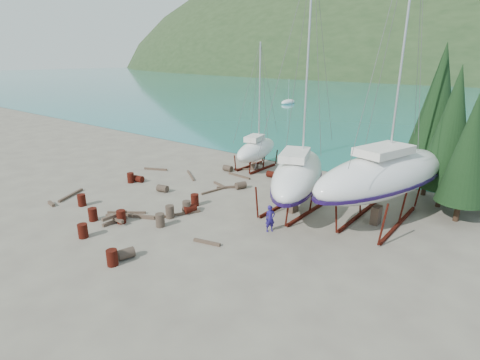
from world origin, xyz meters
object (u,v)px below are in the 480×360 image
Objects in this scene: small_sailboat_shore at (256,149)px; large_sailboat_near at (298,174)px; large_sailboat_far at (384,174)px; worker at (270,219)px.

large_sailboat_near is at bearing -50.81° from small_sailboat_shore.
small_sailboat_shore is at bearing 120.41° from large_sailboat_near.
large_sailboat_far reaches higher than worker.
large_sailboat_near is 4.55m from worker.
worker is at bearing -62.77° from small_sailboat_shore.
small_sailboat_shore is 14.08m from worker.
large_sailboat_far is at bearing -3.00° from large_sailboat_near.
small_sailboat_shore is 6.81× the size of worker.
worker is at bearing -113.22° from large_sailboat_far.
large_sailboat_far reaches higher than small_sailboat_shore.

